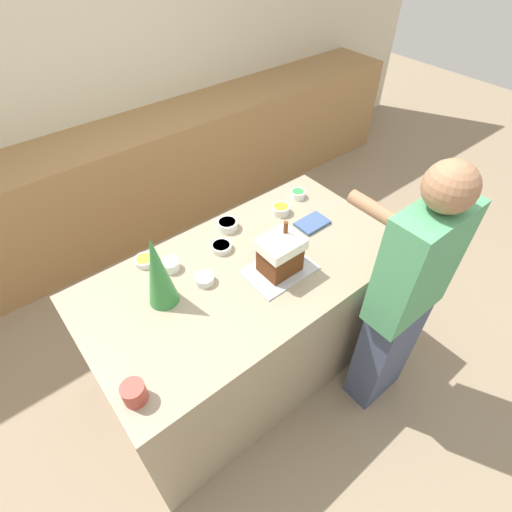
{
  "coord_description": "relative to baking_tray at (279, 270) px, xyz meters",
  "views": [
    {
      "loc": [
        -0.89,
        -1.19,
        2.44
      ],
      "look_at": [
        0.07,
        0.0,
        0.95
      ],
      "focal_mm": 28.0,
      "sensor_mm": 36.0,
      "label": 1
    }
  ],
  "objects": [
    {
      "name": "gingerbread_house",
      "position": [
        0.0,
        0.0,
        0.12
      ],
      "size": [
        0.22,
        0.18,
        0.28
      ],
      "color": "#5B2D14",
      "rests_on": "baking_tray"
    },
    {
      "name": "kitchen_island",
      "position": [
        -0.13,
        0.12,
        -0.45
      ],
      "size": [
        1.77,
        0.94,
        0.89
      ],
      "color": "gray",
      "rests_on": "ground_plane"
    },
    {
      "name": "wall_back",
      "position": [
        -0.13,
        2.2,
        0.4
      ],
      "size": [
        8.0,
        0.05,
        2.6
      ],
      "color": "beige",
      "rests_on": "ground_plane"
    },
    {
      "name": "person",
      "position": [
        0.37,
        -0.53,
        -0.04
      ],
      "size": [
        0.44,
        0.55,
        1.66
      ],
      "color": "#424C6B",
      "rests_on": "ground_plane"
    },
    {
      "name": "decorative_tree",
      "position": [
        -0.58,
        0.21,
        0.2
      ],
      "size": [
        0.15,
        0.15,
        0.41
      ],
      "color": "#33843D",
      "rests_on": "kitchen_island"
    },
    {
      "name": "candy_bowl_far_right",
      "position": [
        0.33,
        0.37,
        0.02
      ],
      "size": [
        0.11,
        0.11,
        0.05
      ],
      "color": "silver",
      "rests_on": "kitchen_island"
    },
    {
      "name": "cookbook",
      "position": [
        0.41,
        0.16,
        0.01
      ],
      "size": [
        0.19,
        0.13,
        0.02
      ],
      "color": "#3F598C",
      "rests_on": "kitchen_island"
    },
    {
      "name": "candy_bowl_center_rear",
      "position": [
        -0.01,
        0.46,
        0.02
      ],
      "size": [
        0.12,
        0.12,
        0.05
      ],
      "color": "white",
      "rests_on": "kitchen_island"
    },
    {
      "name": "baking_tray",
      "position": [
        0.0,
        0.0,
        0.0
      ],
      "size": [
        0.37,
        0.26,
        0.01
      ],
      "color": "#B2B2BC",
      "rests_on": "kitchen_island"
    },
    {
      "name": "candy_bowl_behind_tray",
      "position": [
        -0.45,
        0.37,
        0.03
      ],
      "size": [
        0.1,
        0.1,
        0.05
      ],
      "color": "white",
      "rests_on": "kitchen_island"
    },
    {
      "name": "candy_bowl_front_corner",
      "position": [
        -0.15,
        0.33,
        0.02
      ],
      "size": [
        0.12,
        0.12,
        0.04
      ],
      "color": "silver",
      "rests_on": "kitchen_island"
    },
    {
      "name": "back_cabinet_block",
      "position": [
        -0.13,
        1.87,
        -0.42
      ],
      "size": [
        6.0,
        0.6,
        0.96
      ],
      "color": "#9E7547",
      "rests_on": "ground_plane"
    },
    {
      "name": "candy_bowl_beside_tree",
      "position": [
        -0.53,
        0.5,
        0.02
      ],
      "size": [
        0.11,
        0.11,
        0.04
      ],
      "color": "white",
      "rests_on": "kitchen_island"
    },
    {
      "name": "mug",
      "position": [
        -0.93,
        -0.18,
        0.04
      ],
      "size": [
        0.1,
        0.1,
        0.09
      ],
      "color": "#B24238",
      "rests_on": "kitchen_island"
    },
    {
      "name": "candy_bowl_near_tray_left",
      "position": [
        -0.36,
        0.18,
        0.02
      ],
      "size": [
        0.1,
        0.1,
        0.04
      ],
      "color": "white",
      "rests_on": "kitchen_island"
    },
    {
      "name": "candy_bowl_far_left",
      "position": [
        0.53,
        0.42,
        0.02
      ],
      "size": [
        0.09,
        0.09,
        0.05
      ],
      "color": "white",
      "rests_on": "kitchen_island"
    },
    {
      "name": "ground_plane",
      "position": [
        -0.13,
        0.12,
        -0.9
      ],
      "size": [
        12.0,
        12.0,
        0.0
      ],
      "primitive_type": "plane",
      "color": "gray"
    }
  ]
}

